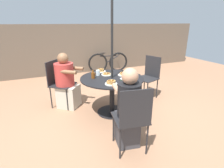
{
  "coord_description": "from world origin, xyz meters",
  "views": [
    {
      "loc": [
        -1.23,
        -2.88,
        1.72
      ],
      "look_at": [
        0.0,
        0.0,
        0.6
      ],
      "focal_mm": 28.0,
      "sensor_mm": 36.0,
      "label": 1
    }
  ],
  "objects_px": {
    "coffee_cup": "(123,81)",
    "drinking_glass_a": "(124,78)",
    "bicycle": "(108,62)",
    "pancake_plate_b": "(101,71)",
    "pancake_plate_d": "(111,83)",
    "pancake_plate_a": "(107,74)",
    "syrup_bottle": "(93,75)",
    "drinking_glass_b": "(98,73)",
    "patio_chair_east": "(58,81)",
    "diner_south": "(128,111)",
    "patio_table": "(112,85)",
    "diner_east": "(66,83)",
    "patio_chair_south": "(132,116)",
    "pancake_plate_c": "(123,74)",
    "patio_chair_north": "(149,75)"
  },
  "relations": [
    {
      "from": "patio_table",
      "to": "pancake_plate_b",
      "type": "relative_size",
      "value": 5.67
    },
    {
      "from": "pancake_plate_a",
      "to": "coffee_cup",
      "type": "relative_size",
      "value": 2.04
    },
    {
      "from": "patio_table",
      "to": "diner_east",
      "type": "height_order",
      "value": "diner_east"
    },
    {
      "from": "patio_chair_north",
      "to": "diner_south",
      "type": "bearing_deg",
      "value": 117.75
    },
    {
      "from": "patio_table",
      "to": "diner_south",
      "type": "relative_size",
      "value": 1.02
    },
    {
      "from": "diner_south",
      "to": "coffee_cup",
      "type": "bearing_deg",
      "value": 81.17
    },
    {
      "from": "diner_east",
      "to": "patio_table",
      "type": "bearing_deg",
      "value": 90.0
    },
    {
      "from": "patio_chair_north",
      "to": "bicycle",
      "type": "bearing_deg",
      "value": -18.05
    },
    {
      "from": "patio_chair_south",
      "to": "bicycle",
      "type": "relative_size",
      "value": 0.68
    },
    {
      "from": "pancake_plate_a",
      "to": "drinking_glass_a",
      "type": "distance_m",
      "value": 0.5
    },
    {
      "from": "patio_chair_south",
      "to": "pancake_plate_c",
      "type": "distance_m",
      "value": 1.3
    },
    {
      "from": "coffee_cup",
      "to": "diner_east",
      "type": "bearing_deg",
      "value": 126.75
    },
    {
      "from": "patio_table",
      "to": "pancake_plate_c",
      "type": "distance_m",
      "value": 0.32
    },
    {
      "from": "pancake_plate_a",
      "to": "diner_east",
      "type": "bearing_deg",
      "value": 149.67
    },
    {
      "from": "diner_south",
      "to": "pancake_plate_c",
      "type": "distance_m",
      "value": 1.13
    },
    {
      "from": "syrup_bottle",
      "to": "patio_chair_north",
      "type": "bearing_deg",
      "value": 11.01
    },
    {
      "from": "patio_chair_north",
      "to": "patio_chair_east",
      "type": "relative_size",
      "value": 1.0
    },
    {
      "from": "pancake_plate_c",
      "to": "bicycle",
      "type": "relative_size",
      "value": 0.15
    },
    {
      "from": "syrup_bottle",
      "to": "drinking_glass_b",
      "type": "xyz_separation_m",
      "value": [
        0.14,
        0.14,
        -0.01
      ]
    },
    {
      "from": "drinking_glass_a",
      "to": "diner_east",
      "type": "bearing_deg",
      "value": 133.91
    },
    {
      "from": "patio_table",
      "to": "patio_chair_north",
      "type": "height_order",
      "value": "patio_chair_north"
    },
    {
      "from": "coffee_cup",
      "to": "bicycle",
      "type": "distance_m",
      "value": 3.44
    },
    {
      "from": "bicycle",
      "to": "pancake_plate_b",
      "type": "bearing_deg",
      "value": -108.11
    },
    {
      "from": "pancake_plate_c",
      "to": "drinking_glass_a",
      "type": "bearing_deg",
      "value": -115.09
    },
    {
      "from": "pancake_plate_b",
      "to": "patio_chair_east",
      "type": "bearing_deg",
      "value": 161.56
    },
    {
      "from": "patio_table",
      "to": "drinking_glass_b",
      "type": "relative_size",
      "value": 11.31
    },
    {
      "from": "diner_south",
      "to": "pancake_plate_d",
      "type": "distance_m",
      "value": 0.67
    },
    {
      "from": "patio_table",
      "to": "drinking_glass_a",
      "type": "bearing_deg",
      "value": -68.55
    },
    {
      "from": "pancake_plate_c",
      "to": "coffee_cup",
      "type": "relative_size",
      "value": 2.04
    },
    {
      "from": "patio_table",
      "to": "syrup_bottle",
      "type": "relative_size",
      "value": 7.6
    },
    {
      "from": "drinking_glass_b",
      "to": "bicycle",
      "type": "xyz_separation_m",
      "value": [
        1.26,
        2.59,
        -0.43
      ]
    },
    {
      "from": "coffee_cup",
      "to": "drinking_glass_a",
      "type": "bearing_deg",
      "value": 56.55
    },
    {
      "from": "diner_east",
      "to": "patio_chair_south",
      "type": "xyz_separation_m",
      "value": [
        0.56,
        -1.77,
        0.04
      ]
    },
    {
      "from": "pancake_plate_d",
      "to": "patio_chair_south",
      "type": "bearing_deg",
      "value": -92.74
    },
    {
      "from": "pancake_plate_c",
      "to": "pancake_plate_d",
      "type": "bearing_deg",
      "value": -137.58
    },
    {
      "from": "patio_chair_south",
      "to": "syrup_bottle",
      "type": "xyz_separation_m",
      "value": [
        -0.14,
        1.25,
        0.23
      ]
    },
    {
      "from": "patio_table",
      "to": "drinking_glass_b",
      "type": "bearing_deg",
      "value": 129.78
    },
    {
      "from": "pancake_plate_b",
      "to": "drinking_glass_b",
      "type": "xyz_separation_m",
      "value": [
        -0.14,
        -0.22,
        0.03
      ]
    },
    {
      "from": "pancake_plate_a",
      "to": "drinking_glass_b",
      "type": "relative_size",
      "value": 2.0
    },
    {
      "from": "pancake_plate_d",
      "to": "drinking_glass_b",
      "type": "bearing_deg",
      "value": 93.27
    },
    {
      "from": "pancake_plate_b",
      "to": "pancake_plate_d",
      "type": "relative_size",
      "value": 1.0
    },
    {
      "from": "patio_chair_north",
      "to": "pancake_plate_c",
      "type": "bearing_deg",
      "value": 92.56
    },
    {
      "from": "patio_chair_south",
      "to": "pancake_plate_c",
      "type": "relative_size",
      "value": 4.64
    },
    {
      "from": "pancake_plate_a",
      "to": "bicycle",
      "type": "xyz_separation_m",
      "value": [
        1.1,
        2.63,
        -0.39
      ]
    },
    {
      "from": "pancake_plate_d",
      "to": "coffee_cup",
      "type": "height_order",
      "value": "coffee_cup"
    },
    {
      "from": "pancake_plate_b",
      "to": "bicycle",
      "type": "height_order",
      "value": "pancake_plate_b"
    },
    {
      "from": "pancake_plate_d",
      "to": "pancake_plate_a",
      "type": "bearing_deg",
      "value": 75.94
    },
    {
      "from": "pancake_plate_a",
      "to": "syrup_bottle",
      "type": "relative_size",
      "value": 1.34
    },
    {
      "from": "patio_chair_east",
      "to": "drinking_glass_a",
      "type": "relative_size",
      "value": 7.6
    },
    {
      "from": "pancake_plate_a",
      "to": "syrup_bottle",
      "type": "height_order",
      "value": "syrup_bottle"
    }
  ]
}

